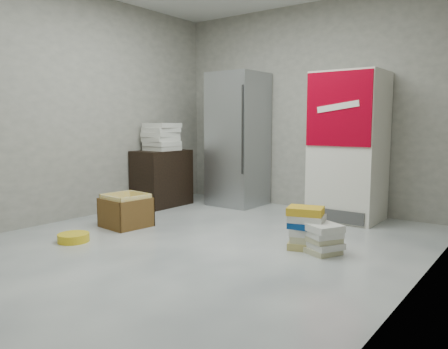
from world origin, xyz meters
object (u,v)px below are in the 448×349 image
Objects in this scene: wood_shelf at (162,178)px; cardboard_box at (126,213)px; coke_cooler at (348,147)px; steel_fridge at (238,140)px; phonebook_stack_main at (307,228)px.

cardboard_box is at bearing -63.53° from wood_shelf.
coke_cooler reaches higher than cardboard_box.
steel_fridge is 1.65m from coke_cooler.
wood_shelf reaches higher than cardboard_box.
steel_fridge is at bearing 41.31° from wood_shelf.
cardboard_box is (-2.08, -0.43, -0.05)m from phonebook_stack_main.
wood_shelf reaches higher than phonebook_stack_main.
coke_cooler is 1.64m from phonebook_stack_main.
steel_fridge is 1.23m from wood_shelf.
coke_cooler is (1.65, -0.01, -0.05)m from steel_fridge.
wood_shelf is at bearing 154.99° from phonebook_stack_main.
phonebook_stack_main is (2.67, -0.75, -0.20)m from wood_shelf.
cardboard_box is (0.58, -1.17, -0.24)m from wood_shelf.
phonebook_stack_main is at bearing -15.65° from wood_shelf.
steel_fridge is at bearing 179.82° from coke_cooler.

